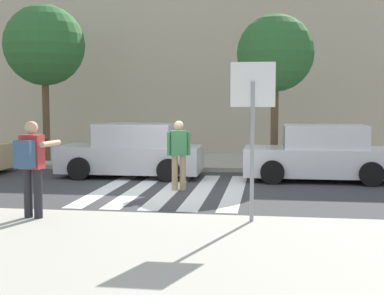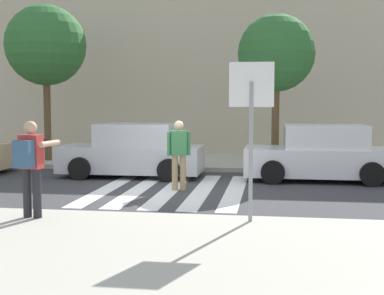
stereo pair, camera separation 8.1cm
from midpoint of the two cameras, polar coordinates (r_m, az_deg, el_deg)
ground_plane at (r=13.21m, az=-2.28°, el=-4.65°), size 120.00×120.00×0.00m
sidewalk_near at (r=7.35m, az=-11.55°, el=-12.13°), size 60.00×6.00×0.14m
sidewalk_far at (r=19.07m, az=1.09°, el=-1.43°), size 60.00×4.80×0.14m
building_facade_far at (r=23.35m, az=2.51°, el=8.38°), size 56.00×4.00×7.16m
crosswalk_stripe_0 at (r=13.78m, az=-8.69°, el=-4.28°), size 0.44×5.20×0.01m
crosswalk_stripe_1 at (r=13.57m, az=-5.45°, el=-4.39°), size 0.44×5.20×0.01m
crosswalk_stripe_2 at (r=13.40m, az=-2.12°, el=-4.49°), size 0.44×5.20×0.01m
crosswalk_stripe_3 at (r=13.28m, az=1.29°, el=-4.58°), size 0.44×5.20×0.01m
crosswalk_stripe_4 at (r=13.20m, az=4.75°, el=-4.65°), size 0.44×5.20×0.01m
stop_sign at (r=9.17m, az=6.60°, el=4.45°), size 0.76×0.08×2.73m
photographer_with_backpack at (r=9.84m, az=-16.63°, el=-1.34°), size 0.65×0.89×1.72m
pedestrian_crossing at (r=13.18m, az=-1.24°, el=-0.39°), size 0.57×0.32×1.72m
parked_car_silver at (r=15.67m, az=-6.16°, el=-0.46°), size 4.10×1.92×1.55m
parked_car_white at (r=15.22m, az=13.72°, el=-0.74°), size 4.10×1.92×1.55m
street_tree_west at (r=19.28m, az=-15.22°, el=10.43°), size 2.76×2.76×5.35m
street_tree_center at (r=17.05m, az=9.12°, el=9.84°), size 2.40×2.40×4.75m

